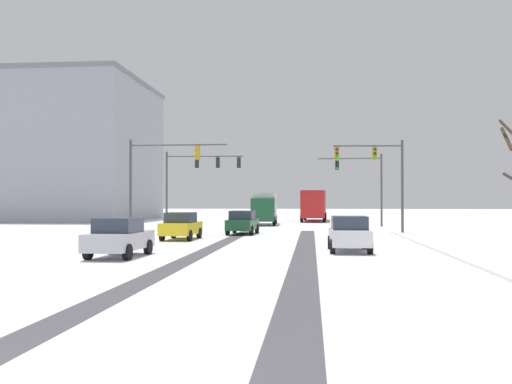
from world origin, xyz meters
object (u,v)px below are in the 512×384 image
Objects in this scene: traffic_signal_far_left at (197,171)px; traffic_signal_far_right at (364,177)px; car_silver_fourth at (119,237)px; traffic_signal_near_right at (379,168)px; box_truck_delivery at (264,208)px; car_dark_green_lead at (243,222)px; car_white_third at (349,234)px; traffic_signal_near_left at (157,169)px; car_yellow_cab_second at (181,226)px; office_building_far_left_block at (34,151)px; bus_oncoming at (314,203)px.

traffic_signal_far_right is at bearing 14.99° from traffic_signal_far_left.
traffic_signal_far_right is at bearing 66.87° from car_silver_fourth.
traffic_signal_near_right reaches higher than box_truck_delivery.
car_white_third is at bearing -63.50° from car_dark_green_lead.
traffic_signal_near_left is 1.65× the size of car_white_third.
traffic_signal_near_left reaches higher than car_silver_fourth.
traffic_signal_far_right is 9.99m from box_truck_delivery.
car_silver_fourth is at bearing -159.89° from car_white_third.
car_yellow_cab_second is 0.99× the size of car_silver_fourth.
office_building_far_left_block is (-24.98, 42.88, 7.34)m from car_silver_fourth.
car_dark_green_lead is at bearing -125.85° from traffic_signal_far_right.
bus_oncoming is at bearing 79.03° from car_silver_fourth.
car_dark_green_lead is at bearing 9.86° from traffic_signal_near_left.
traffic_signal_far_right is at bearing 56.57° from car_yellow_cab_second.
car_dark_green_lead is at bearing -61.43° from traffic_signal_far_left.
traffic_signal_near_left is at bearing 135.59° from car_white_third.
traffic_signal_far_right and traffic_signal_near_left have the same top height.
box_truck_delivery reaches higher than car_silver_fourth.
traffic_signal_far_right is at bearing -19.61° from office_building_far_left_block.
traffic_signal_near_right is at bearing -58.38° from box_truck_delivery.
traffic_signal_far_right and traffic_signal_far_left have the same top height.
box_truck_delivery is (3.39, 32.19, 0.82)m from car_silver_fourth.
traffic_signal_far_left is 1.02× the size of traffic_signal_near_right.
box_truck_delivery is at bearing 51.47° from traffic_signal_far_left.
car_dark_green_lead is (5.73, 1.00, -3.66)m from traffic_signal_near_left.
traffic_signal_far_left is 1.60× the size of car_yellow_cab_second.
traffic_signal_far_right is 0.87× the size of box_truck_delivery.
car_white_third is at bearing -62.63° from traffic_signal_far_left.
traffic_signal_far_right is 16.49m from car_dark_green_lead.
office_building_far_left_block is (-28.15, 26.44, 7.34)m from car_dark_green_lead.
bus_oncoming is at bearing 64.53° from box_truck_delivery.
traffic_signal_far_left is 10.21m from traffic_signal_near_left.
traffic_signal_far_right is 14.94m from traffic_signal_far_left.
bus_oncoming is at bearing 109.04° from traffic_signal_far_right.
traffic_signal_near_left is 0.91× the size of box_truck_delivery.
traffic_signal_near_left is at bearing -111.85° from bus_oncoming.
traffic_signal_near_right is at bearing 5.58° from car_dark_green_lead.
car_dark_green_lead is 15.76m from box_truck_delivery.
traffic_signal_near_left is 35.62m from office_building_far_left_block.
car_dark_green_lead is 26.32m from bus_oncoming.
car_yellow_cab_second is 0.16× the size of office_building_far_left_block.
traffic_signal_near_left reaches higher than box_truck_delivery.
car_silver_fourth is 32.38m from box_truck_delivery.
car_silver_fourth is (-3.17, -16.45, 0.00)m from car_dark_green_lead.
car_yellow_cab_second is (2.00, -14.96, -3.99)m from traffic_signal_far_left.
car_dark_green_lead is at bearing -43.20° from office_building_far_left_block.
traffic_signal_near_right is at bearing -80.14° from bus_oncoming.
car_white_third is 52.92m from office_building_far_left_block.
traffic_signal_near_right is 1.58× the size of car_white_third.
traffic_signal_near_left reaches higher than car_dark_green_lead.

